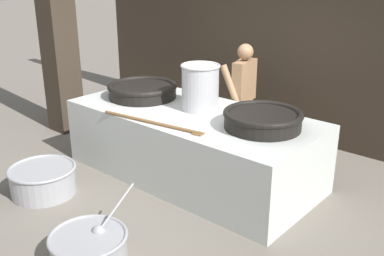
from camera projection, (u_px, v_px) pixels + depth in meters
The scene contains 11 objects.
ground_plane at pixel (192, 174), 6.22m from camera, with size 60.00×60.00×0.00m, color slate.
back_wall at pixel (286, 1), 7.08m from camera, with size 8.04×0.24×4.37m, color #382D23.
support_pillar at pixel (55, 0), 7.18m from camera, with size 0.46×0.46×4.37m, color #382D23.
hearth_platform at pixel (192, 144), 6.06m from camera, with size 3.40×1.55×0.91m.
giant_wok_near at pixel (143, 90), 6.50m from camera, with size 1.01×1.01×0.21m.
giant_wok_far at pixel (263, 119), 5.29m from camera, with size 0.95×0.95×0.22m.
stock_pot at pixel (200, 87), 5.89m from camera, with size 0.52×0.52×0.61m.
stirring_paddle at pixel (155, 123), 5.44m from camera, with size 1.47×0.28×0.04m.
cook at pixel (243, 96), 6.65m from camera, with size 0.42×0.64×1.67m.
prep_bowl_vegetables at pixel (89, 247), 4.36m from camera, with size 0.77×1.00×0.63m.
prep_bowl_meat at pixel (43, 179), 5.66m from camera, with size 0.84×0.84×0.36m.
Camera 1 is at (3.67, -4.24, 2.77)m, focal length 42.00 mm.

